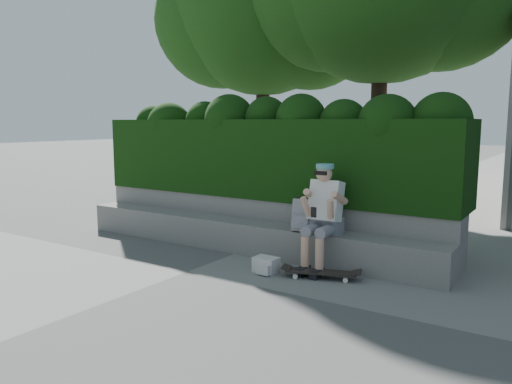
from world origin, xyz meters
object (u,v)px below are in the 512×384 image
Objects in this scene: skateboard at (321,273)px; backpack_ground at (266,265)px; backpack_plaid at (304,215)px; person at (324,212)px.

backpack_ground is (-0.70, -0.15, 0.02)m from skateboard.
backpack_plaid reaches higher than backpack_ground.
person is 0.35m from backpack_plaid.
skateboard is 2.06× the size of backpack_plaid.
skateboard is 2.93× the size of backpack_ground.
person is at bearing 45.53° from backpack_ground.
backpack_ground is at bearing -121.54° from backpack_plaid.
backpack_plaid is 0.86m from backpack_ground.
person is at bearing 93.82° from skateboard.
person is 0.79m from skateboard.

